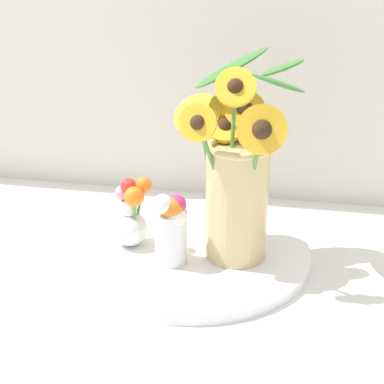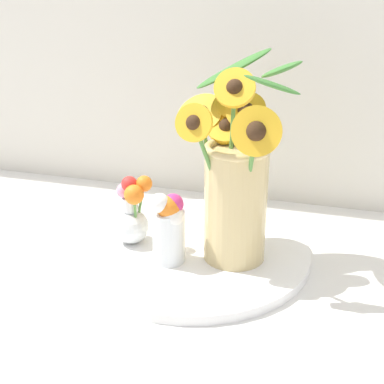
% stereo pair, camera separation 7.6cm
% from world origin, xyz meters
% --- Properties ---
extents(ground_plane, '(6.00, 6.00, 0.00)m').
position_xyz_m(ground_plane, '(0.00, 0.00, 0.00)').
color(ground_plane, silver).
extents(serving_tray, '(0.44, 0.44, 0.02)m').
position_xyz_m(serving_tray, '(0.02, 0.09, 0.01)').
color(serving_tray, white).
rests_on(serving_tray, ground_plane).
extents(mason_jar_sunflowers, '(0.25, 0.25, 0.37)m').
position_xyz_m(mason_jar_sunflowers, '(0.10, 0.08, 0.17)').
color(mason_jar_sunflowers, '#D1B77A').
rests_on(mason_jar_sunflowers, serving_tray).
extents(vase_small_center, '(0.06, 0.06, 0.13)m').
position_xyz_m(vase_small_center, '(-0.01, 0.02, 0.09)').
color(vase_small_center, white).
rests_on(vase_small_center, serving_tray).
extents(vase_bulb_right, '(0.08, 0.07, 0.14)m').
position_xyz_m(vase_bulb_right, '(-0.10, 0.07, 0.08)').
color(vase_bulb_right, white).
rests_on(vase_bulb_right, serving_tray).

